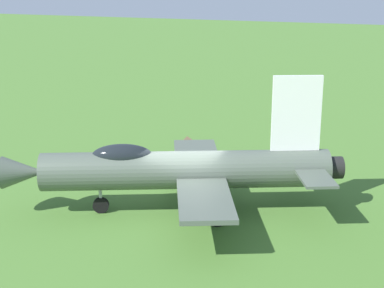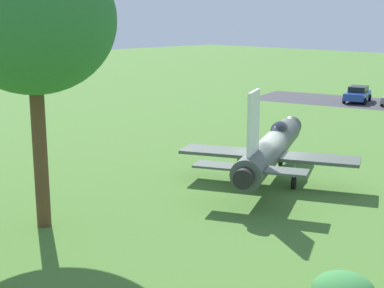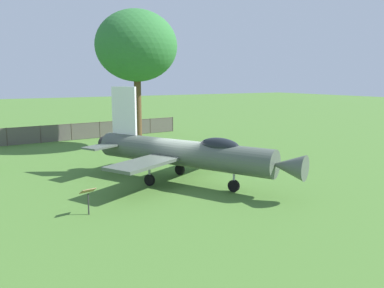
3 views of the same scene
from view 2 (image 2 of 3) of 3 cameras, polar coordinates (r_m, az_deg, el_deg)
name	(u,v)px [view 2 (image 2 of 3)]	position (r m, az deg, el deg)	size (l,w,h in m)	color
ground_plane	(269,180)	(29.61, 7.75, -3.63)	(200.00, 200.00, 0.00)	#47722D
display_jet	(272,147)	(29.49, 7.97, -0.27)	(8.76, 11.86, 5.13)	#4C564C
shade_tree	(32,21)	(22.54, -15.71, 11.81)	(6.55, 6.19, 10.96)	brown
parked_car_blue	(358,94)	(58.17, 16.24, 4.83)	(3.18, 4.63, 1.53)	#23429E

